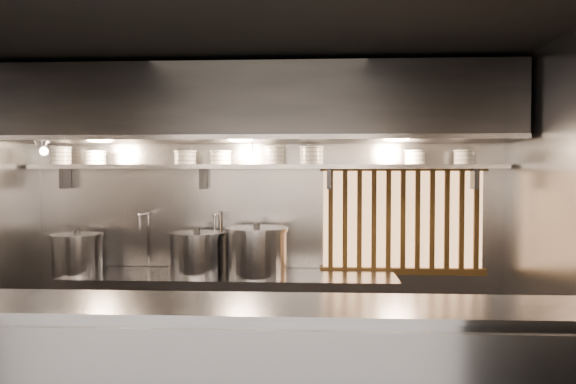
# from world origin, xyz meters

# --- Properties ---
(ceiling) EXTENTS (4.50, 4.50, 0.00)m
(ceiling) POSITION_xyz_m (0.00, 0.00, 2.80)
(ceiling) COLOR black
(ceiling) RESTS_ON wall_back
(wall_back) EXTENTS (4.50, 0.00, 4.50)m
(wall_back) POSITION_xyz_m (0.00, 1.50, 1.40)
(wall_back) COLOR gray
(wall_back) RESTS_ON floor
(wall_right) EXTENTS (0.00, 3.00, 3.00)m
(wall_right) POSITION_xyz_m (2.25, 0.00, 1.40)
(wall_right) COLOR gray
(wall_right) RESTS_ON floor
(cooking_bench) EXTENTS (3.00, 0.70, 0.90)m
(cooking_bench) POSITION_xyz_m (-0.30, 1.13, 0.45)
(cooking_bench) COLOR #9B9BA0
(cooking_bench) RESTS_ON floor
(bowl_shelf) EXTENTS (4.40, 0.34, 0.04)m
(bowl_shelf) POSITION_xyz_m (0.00, 1.32, 1.88)
(bowl_shelf) COLOR #9B9BA0
(bowl_shelf) RESTS_ON wall_back
(exhaust_hood) EXTENTS (4.40, 0.81, 0.65)m
(exhaust_hood) POSITION_xyz_m (0.00, 1.10, 2.42)
(exhaust_hood) COLOR #2D2D30
(exhaust_hood) RESTS_ON ceiling
(wood_screen) EXTENTS (1.56, 0.09, 1.04)m
(wood_screen) POSITION_xyz_m (1.30, 1.45, 1.38)
(wood_screen) COLOR #FAB170
(wood_screen) RESTS_ON wall_back
(faucet_left) EXTENTS (0.04, 0.30, 0.50)m
(faucet_left) POSITION_xyz_m (-1.15, 1.37, 1.31)
(faucet_left) COLOR silver
(faucet_left) RESTS_ON wall_back
(faucet_right) EXTENTS (0.04, 0.30, 0.50)m
(faucet_right) POSITION_xyz_m (-0.45, 1.37, 1.31)
(faucet_right) COLOR silver
(faucet_right) RESTS_ON wall_back
(heat_lamp) EXTENTS (0.25, 0.35, 0.20)m
(heat_lamp) POSITION_xyz_m (-1.90, 0.85, 2.07)
(heat_lamp) COLOR #9B9BA0
(heat_lamp) RESTS_ON exhaust_hood
(pendant_bulb) EXTENTS (0.09, 0.09, 0.19)m
(pendant_bulb) POSITION_xyz_m (-0.10, 1.20, 1.96)
(pendant_bulb) COLOR #2D2D30
(pendant_bulb) RESTS_ON exhaust_hood
(stock_pot_left) EXTENTS (0.55, 0.55, 0.40)m
(stock_pot_left) POSITION_xyz_m (-1.70, 1.09, 1.08)
(stock_pot_left) COLOR #9B9BA0
(stock_pot_left) RESTS_ON cooking_bench
(stock_pot_mid) EXTENTS (0.56, 0.56, 0.42)m
(stock_pot_mid) POSITION_xyz_m (-0.60, 1.14, 1.09)
(stock_pot_mid) COLOR #9B9BA0
(stock_pot_mid) RESTS_ON cooking_bench
(stock_pot_right) EXTENTS (0.69, 0.69, 0.47)m
(stock_pot_right) POSITION_xyz_m (-0.05, 1.10, 1.12)
(stock_pot_right) COLOR #9B9BA0
(stock_pot_right) RESTS_ON cooking_bench
(bowl_stack_0) EXTENTS (0.20, 0.20, 0.17)m
(bowl_stack_0) POSITION_xyz_m (-1.95, 1.32, 1.99)
(bowl_stack_0) COLOR silver
(bowl_stack_0) RESTS_ON bowl_shelf
(bowl_stack_1) EXTENTS (0.20, 0.20, 0.13)m
(bowl_stack_1) POSITION_xyz_m (-1.61, 1.32, 1.97)
(bowl_stack_1) COLOR silver
(bowl_stack_1) RESTS_ON bowl_shelf
(bowl_stack_2) EXTENTS (0.22, 0.22, 0.13)m
(bowl_stack_2) POSITION_xyz_m (-0.75, 1.32, 1.97)
(bowl_stack_2) COLOR silver
(bowl_stack_2) RESTS_ON bowl_shelf
(bowl_stack_3) EXTENTS (0.22, 0.22, 0.13)m
(bowl_stack_3) POSITION_xyz_m (-0.42, 1.32, 1.97)
(bowl_stack_3) COLOR silver
(bowl_stack_3) RESTS_ON bowl_shelf
(bowl_stack_4) EXTENTS (0.21, 0.21, 0.17)m
(bowl_stack_4) POSITION_xyz_m (0.09, 1.32, 1.98)
(bowl_stack_4) COLOR silver
(bowl_stack_4) RESTS_ON bowl_shelf
(bowl_stack_5) EXTENTS (0.23, 0.23, 0.17)m
(bowl_stack_5) POSITION_xyz_m (0.44, 1.32, 1.98)
(bowl_stack_5) COLOR silver
(bowl_stack_5) RESTS_ON bowl_shelf
(bowl_stack_6) EXTENTS (0.20, 0.20, 0.13)m
(bowl_stack_6) POSITION_xyz_m (1.39, 1.32, 1.97)
(bowl_stack_6) COLOR silver
(bowl_stack_6) RESTS_ON bowl_shelf
(bowl_stack_7) EXTENTS (0.21, 0.21, 0.13)m
(bowl_stack_7) POSITION_xyz_m (1.84, 1.32, 1.97)
(bowl_stack_7) COLOR silver
(bowl_stack_7) RESTS_ON bowl_shelf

